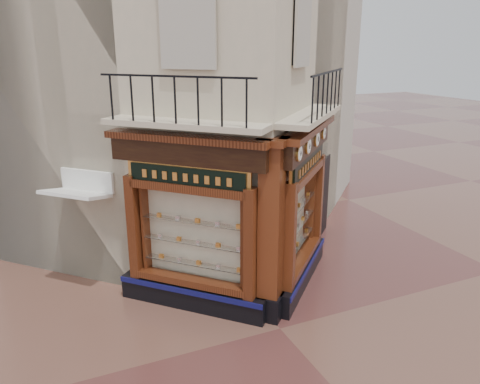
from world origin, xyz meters
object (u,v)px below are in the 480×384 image
clock_b (308,146)px  signboard_left (187,177)px  clock_a (299,153)px  awning (86,290)px  clock_d (324,133)px  signboard_right (308,163)px  corner_pilaster (271,235)px  clock_c (317,139)px

clock_b → signboard_left: bearing=125.0°
clock_a → awning: size_ratio=0.23×
clock_a → signboard_left: (-2.06, 1.02, -0.52)m
clock_d → signboard_right: clock_d is taller
corner_pilaster → clock_a: (0.60, -0.00, 1.67)m
clock_c → awning: (-5.33, 1.69, -3.62)m
signboard_left → signboard_right: signboard_right is taller
clock_c → awning: bearing=117.4°
clock_b → clock_c: clock_c is taller
corner_pilaster → signboard_right: (1.46, 1.01, 1.15)m
clock_c → signboard_left: clock_c is taller
clock_c → signboard_right: bearing=161.2°
clock_a → clock_c: (1.17, 1.17, -0.00)m
clock_c → clock_d: 0.79m
signboard_left → clock_b: bearing=-145.0°
clock_a → signboard_left: bearing=108.8°
clock_d → awning: (-5.89, 1.13, -3.62)m
awning → signboard_right: bearing=-155.1°
signboard_right → corner_pilaster: bearing=169.8°
clock_b → clock_d: clock_b is taller
corner_pilaster → awning: (-3.56, 2.86, -1.95)m
corner_pilaster → clock_a: size_ratio=11.92×
corner_pilaster → clock_c: 2.70m
awning → clock_a: bearing=-169.5°
clock_d → clock_c: bearing=-180.0°
corner_pilaster → clock_d: (2.33, 1.72, 1.67)m
signboard_left → corner_pilaster: bearing=-169.8°
signboard_left → clock_c: bearing=-132.3°
corner_pilaster → clock_a: bearing=-45.2°
corner_pilaster → signboard_left: (-1.46, 1.01, 1.15)m
clock_a → clock_d: (1.72, 1.72, 0.00)m
clock_c → clock_a: bearing=180.0°
clock_a → clock_c: clock_c is taller
corner_pilaster → clock_d: size_ratio=12.96×
clock_b → clock_d: (1.17, 1.17, 0.00)m
clock_a → clock_d: clock_a is taller
corner_pilaster → clock_c: (1.77, 1.17, 1.67)m
clock_b → clock_a: bearing=-180.0°
clock_d → awning: bearing=124.1°
corner_pilaster → awning: bearing=96.3°
clock_c → awning: 6.66m
clock_b → signboard_left: clock_b is taller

